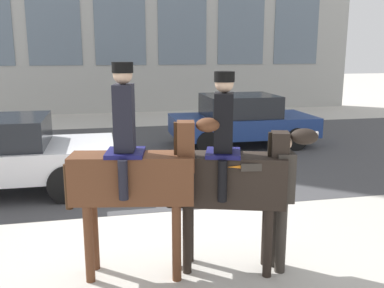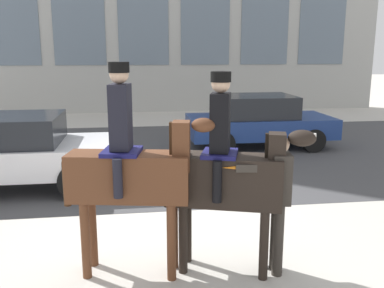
{
  "view_description": "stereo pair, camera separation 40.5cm",
  "coord_description": "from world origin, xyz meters",
  "px_view_note": "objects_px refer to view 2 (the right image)",
  "views": [
    {
      "loc": [
        -0.94,
        -6.37,
        2.72
      ],
      "look_at": [
        0.22,
        -0.92,
        1.5
      ],
      "focal_mm": 40.0,
      "sensor_mm": 36.0,
      "label": 1
    },
    {
      "loc": [
        -0.55,
        -6.44,
        2.72
      ],
      "look_at": [
        0.22,
        -0.92,
        1.5
      ],
      "focal_mm": 40.0,
      "sensor_mm": 36.0,
      "label": 2
    }
  ],
  "objects_px": {
    "pedestrian_bystander": "(278,194)",
    "street_car_far_lane": "(259,120)",
    "street_car_near_lane": "(7,151)",
    "mounted_horse_companion": "(228,174)",
    "mounted_horse_lead": "(131,170)"
  },
  "relations": [
    {
      "from": "mounted_horse_lead",
      "to": "pedestrian_bystander",
      "type": "relative_size",
      "value": 1.49
    },
    {
      "from": "street_car_far_lane",
      "to": "street_car_near_lane",
      "type": "bearing_deg",
      "value": -153.38
    },
    {
      "from": "pedestrian_bystander",
      "to": "street_car_far_lane",
      "type": "relative_size",
      "value": 0.43
    },
    {
      "from": "mounted_horse_lead",
      "to": "pedestrian_bystander",
      "type": "xyz_separation_m",
      "value": [
        1.74,
        -0.24,
        -0.3
      ]
    },
    {
      "from": "pedestrian_bystander",
      "to": "street_car_far_lane",
      "type": "xyz_separation_m",
      "value": [
        1.85,
        6.97,
        -0.27
      ]
    },
    {
      "from": "mounted_horse_lead",
      "to": "street_car_far_lane",
      "type": "relative_size",
      "value": 0.64
    },
    {
      "from": "mounted_horse_lead",
      "to": "pedestrian_bystander",
      "type": "distance_m",
      "value": 1.78
    },
    {
      "from": "pedestrian_bystander",
      "to": "street_car_near_lane",
      "type": "xyz_separation_m",
      "value": [
        -4.2,
        3.94,
        -0.25
      ]
    },
    {
      "from": "street_car_near_lane",
      "to": "street_car_far_lane",
      "type": "height_order",
      "value": "street_car_far_lane"
    },
    {
      "from": "street_car_far_lane",
      "to": "mounted_horse_companion",
      "type": "bearing_deg",
      "value": -109.61
    },
    {
      "from": "mounted_horse_lead",
      "to": "mounted_horse_companion",
      "type": "relative_size",
      "value": 1.04
    },
    {
      "from": "pedestrian_bystander",
      "to": "street_car_near_lane",
      "type": "relative_size",
      "value": 0.38
    },
    {
      "from": "street_car_near_lane",
      "to": "street_car_far_lane",
      "type": "bearing_deg",
      "value": 26.62
    },
    {
      "from": "street_car_near_lane",
      "to": "street_car_far_lane",
      "type": "relative_size",
      "value": 1.12
    },
    {
      "from": "mounted_horse_companion",
      "to": "mounted_horse_lead",
      "type": "bearing_deg",
      "value": -167.59
    }
  ]
}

